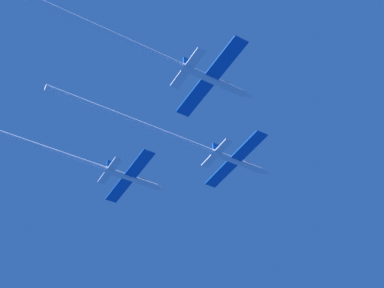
# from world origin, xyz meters

# --- Properties ---
(jet_lead) EXTENTS (17.86, 45.42, 2.96)m
(jet_lead) POSITION_xyz_m (-0.50, -11.48, 0.70)
(jet_lead) COLOR silver
(jet_left_wing) EXTENTS (17.86, 44.05, 2.96)m
(jet_left_wing) POSITION_xyz_m (-14.49, -26.33, 0.09)
(jet_left_wing) COLOR silver
(jet_right_wing) EXTENTS (17.86, 41.42, 2.96)m
(jet_right_wing) POSITION_xyz_m (15.37, -25.09, -0.54)
(jet_right_wing) COLOR silver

